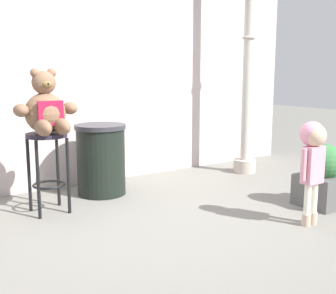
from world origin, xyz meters
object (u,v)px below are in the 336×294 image
child_walking (313,151)px  lamppost (247,79)px  trash_bin (101,159)px  planter_with_shrub (323,177)px  teddy_bear (46,110)px  bar_stool_with_teddy (48,156)px

child_walking → lamppost: lamppost is taller
trash_bin → planter_with_shrub: (1.71, -1.67, -0.10)m
lamppost → trash_bin: bearing=176.2°
trash_bin → lamppost: size_ratio=0.25×
teddy_bear → lamppost: 2.81m
bar_stool_with_teddy → child_walking: size_ratio=0.84×
planter_with_shrub → trash_bin: bearing=135.7°
trash_bin → planter_with_shrub: trash_bin is taller
child_walking → lamppost: bearing=-46.9°
teddy_bear → lamppost: lamppost is taller
lamppost → teddy_bear: bearing=-176.2°
teddy_bear → planter_with_shrub: bearing=-29.2°
child_walking → bar_stool_with_teddy: bearing=28.7°
lamppost → planter_with_shrub: bearing=-104.2°
lamppost → planter_with_shrub: 1.85m
lamppost → planter_with_shrub: (-0.39, -1.53, -0.97)m
teddy_bear → trash_bin: 0.98m
child_walking → trash_bin: 2.28m
bar_stool_with_teddy → trash_bin: size_ratio=0.99×
teddy_bear → trash_bin: (0.70, 0.32, -0.61)m
bar_stool_with_teddy → child_walking: bearing=-42.3°
child_walking → planter_with_shrub: bearing=-82.0°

